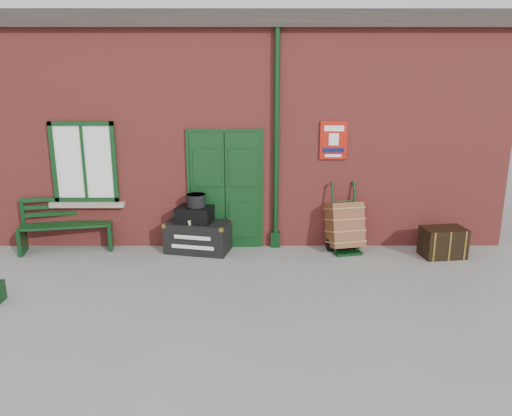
{
  "coord_description": "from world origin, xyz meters",
  "views": [
    {
      "loc": [
        0.26,
        -7.66,
        3.22
      ],
      "look_at": [
        0.28,
        0.6,
        1.0
      ],
      "focal_mm": 35.0,
      "sensor_mm": 36.0,
      "label": 1
    }
  ],
  "objects_px": {
    "bench": "(67,223)",
    "houdini_trunk": "(198,236)",
    "porter_trolley": "(345,226)",
    "dark_trunk": "(443,242)"
  },
  "relations": [
    {
      "from": "bench",
      "to": "houdini_trunk",
      "type": "distance_m",
      "value": 2.49
    },
    {
      "from": "bench",
      "to": "dark_trunk",
      "type": "xyz_separation_m",
      "value": [
        6.96,
        -0.42,
        -0.24
      ]
    },
    {
      "from": "dark_trunk",
      "to": "porter_trolley",
      "type": "bearing_deg",
      "value": 162.11
    },
    {
      "from": "bench",
      "to": "houdini_trunk",
      "type": "xyz_separation_m",
      "value": [
        2.48,
        -0.13,
        -0.23
      ]
    },
    {
      "from": "houdini_trunk",
      "to": "dark_trunk",
      "type": "height_order",
      "value": "houdini_trunk"
    },
    {
      "from": "porter_trolley",
      "to": "dark_trunk",
      "type": "relative_size",
      "value": 1.67
    },
    {
      "from": "houdini_trunk",
      "to": "porter_trolley",
      "type": "relative_size",
      "value": 0.91
    },
    {
      "from": "porter_trolley",
      "to": "dark_trunk",
      "type": "bearing_deg",
      "value": -22.25
    },
    {
      "from": "bench",
      "to": "dark_trunk",
      "type": "relative_size",
      "value": 2.29
    },
    {
      "from": "bench",
      "to": "houdini_trunk",
      "type": "height_order",
      "value": "bench"
    }
  ]
}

